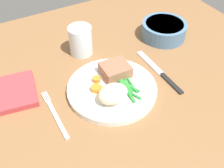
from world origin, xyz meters
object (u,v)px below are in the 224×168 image
at_px(knife, 160,72).
at_px(napkin, 12,92).
at_px(meat_portion, 116,70).
at_px(water_glass, 81,42).
at_px(salad_bowl, 164,29).
at_px(fork, 55,114).
at_px(dinner_plate, 112,89).

relative_size(knife, napkin, 1.58).
distance_m(meat_portion, knife, 0.13).
relative_size(water_glass, salad_bowl, 0.61).
distance_m(meat_portion, fork, 0.20).
bearing_deg(salad_bowl, napkin, -177.27).
distance_m(fork, water_glass, 0.26).
distance_m(meat_portion, water_glass, 0.16).
xyz_separation_m(water_glass, salad_bowl, (0.27, -0.05, -0.01)).
relative_size(fork, knife, 0.81).
bearing_deg(fork, knife, -2.51).
height_order(meat_portion, fork, meat_portion).
relative_size(knife, water_glass, 2.32).
distance_m(meat_portion, napkin, 0.28).
xyz_separation_m(fork, salad_bowl, (0.43, 0.14, 0.03)).
distance_m(knife, salad_bowl, 0.19).
xyz_separation_m(knife, napkin, (-0.39, 0.12, 0.01)).
bearing_deg(dinner_plate, napkin, 153.70).
distance_m(knife, water_glass, 0.25).
height_order(dinner_plate, napkin, same).
distance_m(salad_bowl, napkin, 0.51).
bearing_deg(napkin, knife, -16.95).
distance_m(meat_portion, salad_bowl, 0.26).
bearing_deg(fork, meat_portion, 9.17).
height_order(fork, knife, knife).
relative_size(fork, napkin, 1.28).
bearing_deg(fork, napkin, 119.08).
bearing_deg(meat_portion, napkin, 163.57).
bearing_deg(napkin, meat_portion, -16.43).
relative_size(meat_portion, salad_bowl, 0.51).
relative_size(dinner_plate, fork, 1.42).
relative_size(knife, salad_bowl, 1.42).
height_order(meat_portion, salad_bowl, salad_bowl).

